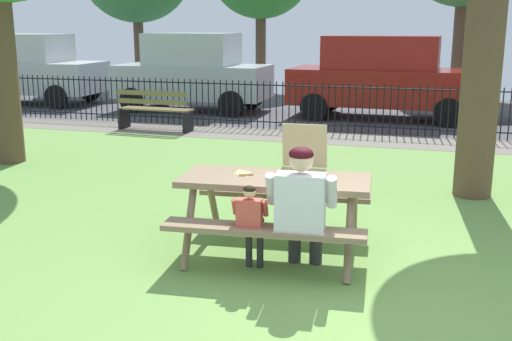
{
  "coord_description": "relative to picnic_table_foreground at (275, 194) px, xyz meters",
  "views": [
    {
      "loc": [
        0.32,
        -4.36,
        2.18
      ],
      "look_at": [
        -1.42,
        1.4,
        0.75
      ],
      "focal_mm": 42.98,
      "sensor_mm": 36.0,
      "label": 1
    }
  ],
  "objects": [
    {
      "name": "picnic_table_foreground",
      "position": [
        0.0,
        0.0,
        0.0
      ],
      "size": [
        1.93,
        1.64,
        0.79
      ],
      "color": "#8A7055",
      "rests_on": "ground"
    },
    {
      "name": "parked_car_far_left",
      "position": [
        -9.86,
        9.32,
        0.41
      ],
      "size": [
        4.49,
        2.11,
        1.94
      ],
      "color": "#B6BABD",
      "rests_on": "ground"
    },
    {
      "name": "iron_fence_streetside",
      "position": [
        1.14,
        7.07,
        -0.08
      ],
      "size": [
        23.83,
        0.03,
        1.02
      ],
      "color": "black",
      "rests_on": "ground"
    },
    {
      "name": "parked_car_left",
      "position": [
        -4.71,
        9.32,
        0.41
      ],
      "size": [
        3.91,
        1.85,
        1.98
      ],
      "color": "#B0BBBD",
      "rests_on": "ground"
    },
    {
      "name": "street_asphalt",
      "position": [
        1.14,
        10.53,
        -0.6
      ],
      "size": [
        28.0,
        6.91,
        0.01
      ],
      "primitive_type": "cube",
      "color": "#424247"
    },
    {
      "name": "child_at_table",
      "position": [
        -0.07,
        -0.54,
        -0.09
      ],
      "size": [
        0.33,
        0.32,
        0.83
      ],
      "color": "#2C2C2C",
      "rests_on": "ground"
    },
    {
      "name": "cobblestone_walkway",
      "position": [
        1.14,
        6.37,
        -0.6
      ],
      "size": [
        28.0,
        1.4,
        0.01
      ],
      "primitive_type": "cube",
      "color": "slate"
    },
    {
      "name": "pizza_box_open",
      "position": [
        0.24,
        0.08,
        0.27
      ],
      "size": [
        0.46,
        0.51,
        0.49
      ],
      "color": "tan",
      "rests_on": "picnic_table_foreground"
    },
    {
      "name": "pizza_slice_on_table",
      "position": [
        -0.33,
        0.05,
        0.18
      ],
      "size": [
        0.24,
        0.27,
        0.02
      ],
      "color": "#F9CE6B",
      "rests_on": "picnic_table_foreground"
    },
    {
      "name": "adult_at_table",
      "position": [
        0.37,
        -0.47,
        0.06
      ],
      "size": [
        0.63,
        0.62,
        1.19
      ],
      "color": "#303030",
      "rests_on": "ground"
    },
    {
      "name": "ground",
      "position": [
        1.14,
        0.98,
        -0.61
      ],
      "size": [
        28.0,
        12.18,
        0.02
      ],
      "primitive_type": "cube",
      "color": "#6E9C49"
    },
    {
      "name": "park_bench_left",
      "position": [
        -4.31,
        6.23,
        -0.18
      ],
      "size": [
        1.61,
        0.52,
        0.85
      ],
      "color": "olive",
      "rests_on": "ground"
    },
    {
      "name": "parked_car_center",
      "position": [
        0.14,
        9.32,
        0.41
      ],
      "size": [
        4.44,
        2.0,
        1.94
      ],
      "color": "maroon",
      "rests_on": "ground"
    }
  ]
}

